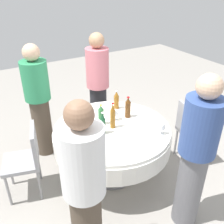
{
  "coord_description": "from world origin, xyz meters",
  "views": [
    {
      "loc": [
        2.19,
        -1.29,
        2.36
      ],
      "look_at": [
        0.0,
        0.0,
        0.95
      ],
      "focal_mm": 40.88,
      "sensor_mm": 36.0,
      "label": 1
    }
  ],
  "objects_px": {
    "person_west": "(196,154)",
    "bottle_amber_south": "(116,100)",
    "bottle_green_west": "(101,115)",
    "bottle_brown_left": "(128,108)",
    "plate_mid": "(88,115)",
    "person_left": "(38,100)",
    "person_south": "(98,84)",
    "wine_glass_west": "(162,127)",
    "chair_rear": "(27,156)",
    "chair_right": "(191,129)",
    "person_north": "(84,191)",
    "wine_glass_outer": "(115,113)",
    "bottle_dark_green_outer": "(103,124)",
    "bottle_amber_north": "(113,116)",
    "dining_table": "(112,138)",
    "plate_inner": "(145,137)"
  },
  "relations": [
    {
      "from": "person_west",
      "to": "wine_glass_outer",
      "type": "bearing_deg",
      "value": -97.85
    },
    {
      "from": "chair_right",
      "to": "dining_table",
      "type": "bearing_deg",
      "value": -90.0
    },
    {
      "from": "plate_mid",
      "to": "person_south",
      "type": "distance_m",
      "value": 0.77
    },
    {
      "from": "bottle_amber_south",
      "to": "chair_right",
      "type": "relative_size",
      "value": 0.3
    },
    {
      "from": "wine_glass_west",
      "to": "chair_right",
      "type": "xyz_separation_m",
      "value": [
        -0.13,
        0.65,
        -0.31
      ]
    },
    {
      "from": "bottle_dark_green_outer",
      "to": "person_west",
      "type": "relative_size",
      "value": 0.16
    },
    {
      "from": "bottle_brown_left",
      "to": "wine_glass_outer",
      "type": "distance_m",
      "value": 0.18
    },
    {
      "from": "bottle_dark_green_outer",
      "to": "chair_right",
      "type": "height_order",
      "value": "bottle_dark_green_outer"
    },
    {
      "from": "person_west",
      "to": "bottle_amber_south",
      "type": "bearing_deg",
      "value": -107.17
    },
    {
      "from": "bottle_brown_left",
      "to": "bottle_green_west",
      "type": "distance_m",
      "value": 0.37
    },
    {
      "from": "plate_inner",
      "to": "person_south",
      "type": "relative_size",
      "value": 0.16
    },
    {
      "from": "bottle_dark_green_outer",
      "to": "wine_glass_outer",
      "type": "height_order",
      "value": "bottle_dark_green_outer"
    },
    {
      "from": "person_west",
      "to": "chair_right",
      "type": "xyz_separation_m",
      "value": [
        -0.7,
        0.73,
        -0.35
      ]
    },
    {
      "from": "plate_mid",
      "to": "person_north",
      "type": "bearing_deg",
      "value": -26.81
    },
    {
      "from": "bottle_amber_south",
      "to": "person_north",
      "type": "distance_m",
      "value": 1.62
    },
    {
      "from": "wine_glass_west",
      "to": "chair_right",
      "type": "height_order",
      "value": "wine_glass_west"
    },
    {
      "from": "bottle_amber_south",
      "to": "plate_mid",
      "type": "distance_m",
      "value": 0.43
    },
    {
      "from": "bottle_amber_south",
      "to": "bottle_green_west",
      "type": "relative_size",
      "value": 0.99
    },
    {
      "from": "person_south",
      "to": "bottle_amber_north",
      "type": "bearing_deg",
      "value": -89.55
    },
    {
      "from": "wine_glass_outer",
      "to": "person_west",
      "type": "xyz_separation_m",
      "value": [
        1.1,
        0.21,
        0.04
      ]
    },
    {
      "from": "wine_glass_outer",
      "to": "person_left",
      "type": "distance_m",
      "value": 1.08
    },
    {
      "from": "bottle_amber_north",
      "to": "plate_mid",
      "type": "distance_m",
      "value": 0.44
    },
    {
      "from": "chair_right",
      "to": "plate_mid",
      "type": "bearing_deg",
      "value": -105.07
    },
    {
      "from": "bottle_amber_south",
      "to": "bottle_brown_left",
      "type": "bearing_deg",
      "value": 0.26
    },
    {
      "from": "bottle_amber_north",
      "to": "bottle_green_west",
      "type": "relative_size",
      "value": 1.23
    },
    {
      "from": "bottle_dark_green_outer",
      "to": "plate_inner",
      "type": "relative_size",
      "value": 1.09
    },
    {
      "from": "bottle_amber_south",
      "to": "chair_right",
      "type": "bearing_deg",
      "value": 49.62
    },
    {
      "from": "bottle_amber_south",
      "to": "bottle_green_west",
      "type": "xyz_separation_m",
      "value": [
        0.25,
        -0.37,
        0.0
      ]
    },
    {
      "from": "bottle_green_west",
      "to": "person_left",
      "type": "height_order",
      "value": "person_left"
    },
    {
      "from": "bottle_amber_south",
      "to": "plate_mid",
      "type": "relative_size",
      "value": 1.29
    },
    {
      "from": "bottle_amber_south",
      "to": "person_west",
      "type": "relative_size",
      "value": 0.16
    },
    {
      "from": "person_left",
      "to": "person_south",
      "type": "xyz_separation_m",
      "value": [
        -0.06,
        0.93,
        0.01
      ]
    },
    {
      "from": "plate_mid",
      "to": "person_west",
      "type": "relative_size",
      "value": 0.12
    },
    {
      "from": "bottle_green_west",
      "to": "person_south",
      "type": "distance_m",
      "value": 0.97
    },
    {
      "from": "person_left",
      "to": "chair_rear",
      "type": "xyz_separation_m",
      "value": [
        0.68,
        -0.37,
        -0.32
      ]
    },
    {
      "from": "wine_glass_west",
      "to": "chair_rear",
      "type": "xyz_separation_m",
      "value": [
        -0.66,
        -1.37,
        -0.31
      ]
    },
    {
      "from": "bottle_amber_south",
      "to": "wine_glass_west",
      "type": "relative_size",
      "value": 1.88
    },
    {
      "from": "plate_mid",
      "to": "bottle_dark_green_outer",
      "type": "bearing_deg",
      "value": -4.43
    },
    {
      "from": "bottle_brown_left",
      "to": "plate_mid",
      "type": "distance_m",
      "value": 0.52
    },
    {
      "from": "bottle_green_west",
      "to": "person_south",
      "type": "height_order",
      "value": "person_south"
    },
    {
      "from": "bottle_amber_south",
      "to": "wine_glass_outer",
      "type": "relative_size",
      "value": 1.87
    },
    {
      "from": "wine_glass_west",
      "to": "person_south",
      "type": "relative_size",
      "value": 0.08
    },
    {
      "from": "plate_mid",
      "to": "person_north",
      "type": "xyz_separation_m",
      "value": [
        1.25,
        -0.63,
        0.11
      ]
    },
    {
      "from": "chair_rear",
      "to": "bottle_brown_left",
      "type": "bearing_deg",
      "value": -81.65
    },
    {
      "from": "bottle_amber_north",
      "to": "wine_glass_west",
      "type": "relative_size",
      "value": 2.35
    },
    {
      "from": "bottle_amber_north",
      "to": "bottle_green_west",
      "type": "height_order",
      "value": "bottle_amber_north"
    },
    {
      "from": "dining_table",
      "to": "bottle_dark_green_outer",
      "type": "distance_m",
      "value": 0.32
    },
    {
      "from": "bottle_green_west",
      "to": "person_south",
      "type": "xyz_separation_m",
      "value": [
        -0.87,
        0.42,
        -0.01
      ]
    },
    {
      "from": "person_west",
      "to": "chair_rear",
      "type": "bearing_deg",
      "value": -62.37
    },
    {
      "from": "bottle_brown_left",
      "to": "person_north",
      "type": "xyz_separation_m",
      "value": [
        0.96,
        -1.04,
        -0.01
      ]
    }
  ]
}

